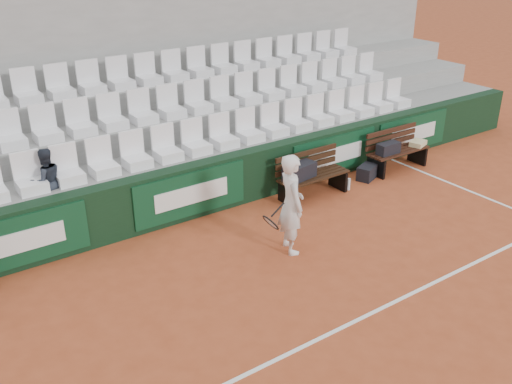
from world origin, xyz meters
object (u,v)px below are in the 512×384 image
at_px(water_bottle_near, 291,193).
at_px(water_bottle_far, 349,184).
at_px(tennis_player, 291,204).
at_px(bench_right, 397,160).
at_px(sports_bag_left, 299,172).
at_px(bench_left, 313,186).
at_px(sports_bag_ground, 367,172).
at_px(spectator_c, 42,155).
at_px(sports_bag_right, 388,148).

height_order(water_bottle_near, water_bottle_far, water_bottle_far).
distance_m(water_bottle_near, tennis_player, 2.09).
bearing_deg(bench_right, tennis_player, -161.01).
bearing_deg(sports_bag_left, tennis_player, -133.00).
height_order(bench_left, bench_right, same).
xyz_separation_m(sports_bag_ground, water_bottle_near, (-1.91, 0.15, -0.03)).
distance_m(water_bottle_near, water_bottle_far, 1.25).
xyz_separation_m(sports_bag_left, spectator_c, (-4.37, 1.10, 0.95)).
relative_size(bench_right, water_bottle_far, 6.09).
relative_size(bench_right, spectator_c, 1.36).
bearing_deg(bench_right, sports_bag_left, 179.92).
height_order(bench_right, tennis_player, tennis_player).
distance_m(sports_bag_right, tennis_player, 3.95).
bearing_deg(sports_bag_right, water_bottle_far, -172.28).
distance_m(bench_right, water_bottle_near, 2.83).
relative_size(sports_bag_ground, tennis_player, 0.29).
relative_size(bench_left, water_bottle_near, 6.63).
height_order(water_bottle_far, tennis_player, tennis_player).
xyz_separation_m(sports_bag_right, spectator_c, (-6.76, 1.13, 0.98)).
bearing_deg(bench_left, tennis_player, -140.14).
xyz_separation_m(water_bottle_near, water_bottle_far, (1.21, -0.34, 0.01)).
height_order(bench_left, water_bottle_far, bench_left).
xyz_separation_m(bench_right, sports_bag_left, (-2.75, 0.00, 0.37)).
bearing_deg(sports_bag_ground, water_bottle_far, -165.10).
bearing_deg(spectator_c, sports_bag_ground, 165.68).
xyz_separation_m(sports_bag_ground, water_bottle_far, (-0.71, -0.19, -0.02)).
relative_size(sports_bag_left, tennis_player, 0.41).
bearing_deg(sports_bag_left, bench_right, -0.08).
bearing_deg(tennis_player, sports_bag_right, 20.32).
bearing_deg(water_bottle_near, sports_bag_left, -60.12).
distance_m(sports_bag_left, sports_bag_ground, 1.89).
bearing_deg(bench_left, sports_bag_left, 176.67).
height_order(sports_bag_right, water_bottle_far, sports_bag_right).
relative_size(sports_bag_ground, water_bottle_far, 1.97).
height_order(water_bottle_near, spectator_c, spectator_c).
relative_size(sports_bag_left, water_bottle_near, 3.04).
xyz_separation_m(water_bottle_far, tennis_player, (-2.43, -1.20, 0.71)).
bearing_deg(sports_bag_right, water_bottle_near, 176.15).
height_order(bench_left, tennis_player, tennis_player).
xyz_separation_m(bench_left, bench_right, (2.40, 0.02, 0.00)).
height_order(water_bottle_far, spectator_c, spectator_c).
distance_m(bench_left, bench_right, 2.40).
bearing_deg(sports_bag_ground, tennis_player, -156.16).
xyz_separation_m(bench_right, water_bottle_near, (-2.83, 0.14, -0.11)).
bearing_deg(spectator_c, water_bottle_far, 162.53).
bearing_deg(water_bottle_far, spectator_c, 166.68).
height_order(sports_bag_right, spectator_c, spectator_c).
relative_size(water_bottle_far, spectator_c, 0.22).
bearing_deg(bench_right, water_bottle_far, -173.10).
relative_size(bench_right, water_bottle_near, 6.63).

